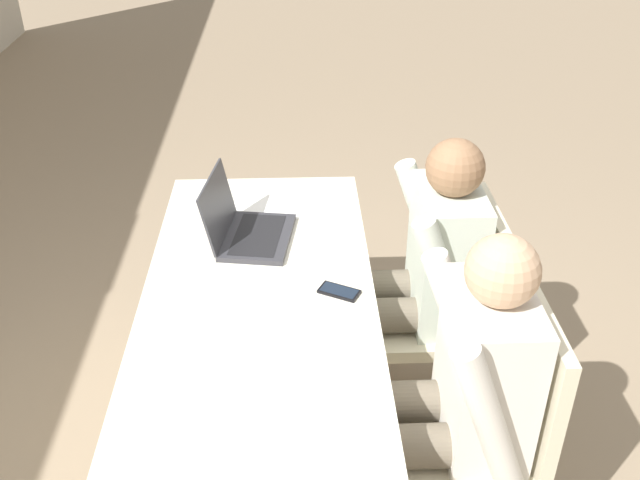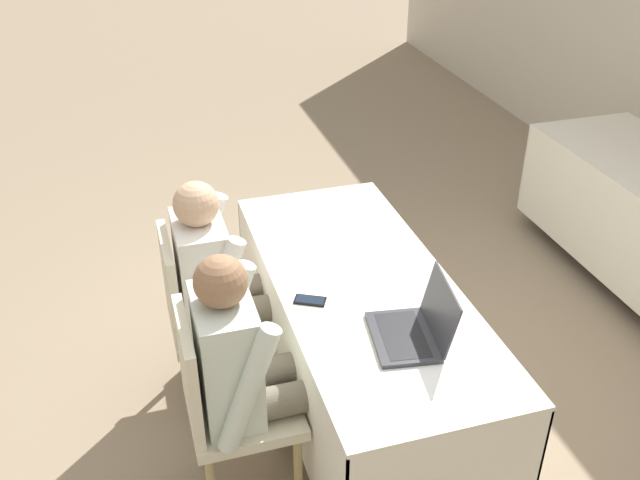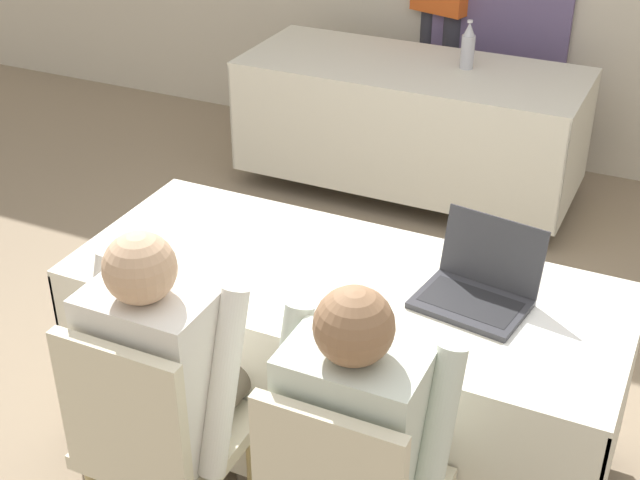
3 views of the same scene
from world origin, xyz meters
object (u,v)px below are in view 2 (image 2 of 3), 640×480
cell_phone (310,300)px  laptop (414,329)px  chair_near_left (201,311)px  person_white_shirt (248,364)px  chair_near_right (224,400)px  person_checkered_shirt (221,280)px

cell_phone → laptop: bearing=70.0°
cell_phone → chair_near_left: bearing=-104.2°
laptop → person_white_shirt: bearing=-91.8°
chair_near_left → person_white_shirt: 0.64m
chair_near_right → person_white_shirt: person_white_shirt is taller
person_checkered_shirt → cell_phone: bearing=-139.8°
laptop → chair_near_left: size_ratio=0.41×
cell_phone → chair_near_left: 0.62m
person_white_shirt → chair_near_left: bearing=9.6°
laptop → cell_phone: size_ratio=2.54×
cell_phone → chair_near_right: bearing=-33.4°
chair_near_right → person_checkered_shirt: 0.64m
chair_near_left → chair_near_right: 0.61m
cell_phone → chair_near_right: (0.23, -0.42, -0.24)m
laptop → chair_near_left: 1.08m
person_white_shirt → laptop: bearing=-100.3°
cell_phone → chair_near_right: chair_near_right is taller
cell_phone → person_checkered_shirt: person_checkered_shirt is taller
chair_near_right → cell_phone: bearing=-61.1°
chair_near_left → person_checkered_shirt: size_ratio=0.78×
chair_near_right → chair_near_left: bearing=0.0°
laptop → person_white_shirt: (-0.12, -0.64, -0.12)m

